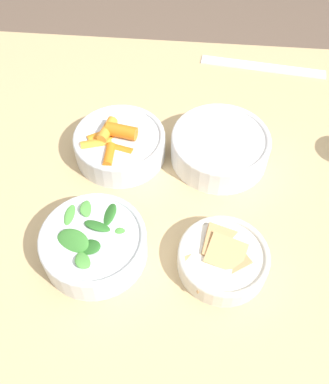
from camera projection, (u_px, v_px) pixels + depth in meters
ground_plane at (172, 350)px, 1.34m from camera, size 10.00×10.00×0.00m
dining_table at (177, 244)px, 0.82m from camera, size 1.06×0.96×0.78m
bowl_carrots at (119, 144)px, 0.77m from camera, size 0.16×0.16×0.07m
bowl_greens at (94, 243)px, 0.65m from camera, size 0.16×0.16×0.06m
bowl_beans_hotdog at (220, 147)px, 0.77m from camera, size 0.18×0.18×0.06m
bowl_cookies at (223, 259)px, 0.64m from camera, size 0.14×0.14×0.05m
ruler at (263, 67)px, 0.95m from camera, size 0.28×0.06×0.00m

